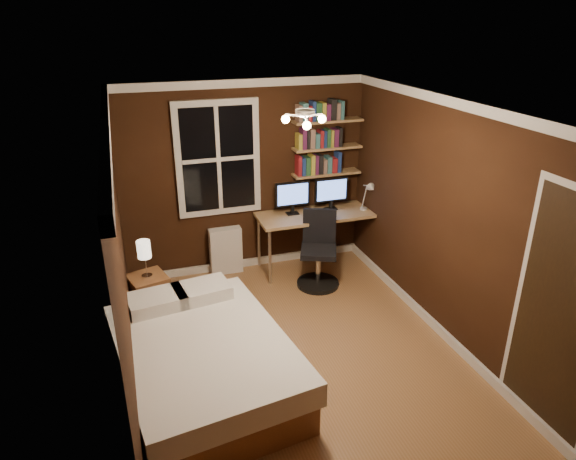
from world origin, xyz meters
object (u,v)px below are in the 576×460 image
object	(u,v)px
radiator	(226,251)
desk	(319,217)
bedside_lamp	(145,259)
monitor_left	(293,198)
bed	(204,362)
office_chair	(318,258)
desk_lamp	(367,196)
monitor_right	(331,194)
nightstand	(149,295)

from	to	relation	value
radiator	desk	distance (m)	1.31
bedside_lamp	monitor_left	bearing A→B (deg)	17.77
monitor_left	bed	bearing A→B (deg)	-126.94
radiator	office_chair	distance (m)	1.26
bedside_lamp	radiator	distance (m)	1.35
monitor_left	desk_lamp	bearing A→B (deg)	-13.02
bedside_lamp	office_chair	world-z (taller)	office_chair
desk	monitor_right	xyz separation A→B (m)	(0.20, 0.08, 0.28)
radiator	office_chair	xyz separation A→B (m)	(1.05, -0.69, 0.05)
desk	office_chair	world-z (taller)	office_chair
nightstand	bedside_lamp	bearing A→B (deg)	0.00
radiator	desk_lamp	distance (m)	2.01
monitor_left	monitor_right	bearing A→B (deg)	0.00
nightstand	monitor_right	world-z (taller)	monitor_right
nightstand	desk_lamp	bearing A→B (deg)	-8.20
bedside_lamp	desk_lamp	world-z (taller)	desk_lamp
bed	desk_lamp	xyz separation A→B (m)	(2.53, 1.86, 0.71)
office_chair	bedside_lamp	bearing A→B (deg)	-155.25
nightstand	monitor_left	distance (m)	2.17
desk_lamp	bed	bearing A→B (deg)	-143.73
bed	monitor_left	distance (m)	2.70
bedside_lamp	monitor_right	xyz separation A→B (m)	(2.49, 0.62, 0.29)
nightstand	radiator	bearing A→B (deg)	19.63
radiator	monitor_right	distance (m)	1.59
nightstand	bedside_lamp	world-z (taller)	bedside_lamp
nightstand	monitor_right	distance (m)	2.67
bed	desk_lamp	bearing A→B (deg)	28.35
monitor_right	desk	bearing A→B (deg)	-157.91
radiator	office_chair	size ratio (longest dim) A/B	0.65
office_chair	bed	bearing A→B (deg)	-115.62
monitor_right	radiator	bearing A→B (deg)	174.72
radiator	desk_lamp	bearing A→B (deg)	-10.86
bedside_lamp	nightstand	bearing A→B (deg)	0.00
nightstand	monitor_right	xyz separation A→B (m)	(2.49, 0.62, 0.75)
bedside_lamp	desk_lamp	xyz separation A→B (m)	(2.91, 0.40, 0.29)
bed	radiator	size ratio (longest dim) A/B	3.41
radiator	office_chair	world-z (taller)	office_chair
monitor_left	bedside_lamp	bearing A→B (deg)	-162.23
bed	desk_lamp	distance (m)	3.22
radiator	desk	xyz separation A→B (m)	(1.23, -0.21, 0.40)
bedside_lamp	desk_lamp	bearing A→B (deg)	7.80
desk_lamp	monitor_left	bearing A→B (deg)	166.98
office_chair	monitor_right	bearing A→B (deg)	78.13
desk_lamp	office_chair	xyz separation A→B (m)	(-0.80, -0.33, -0.63)
desk_lamp	monitor_right	bearing A→B (deg)	152.05
radiator	bedside_lamp	bearing A→B (deg)	-144.37
office_chair	radiator	bearing A→B (deg)	169.75
desk_lamp	nightstand	bearing A→B (deg)	-172.20
radiator	bed	bearing A→B (deg)	-106.99
nightstand	desk	bearing A→B (deg)	-2.71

